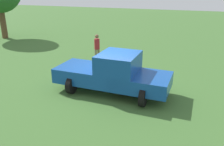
# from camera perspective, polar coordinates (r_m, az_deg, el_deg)

# --- Properties ---
(ground_plane) EXTENTS (80.00, 80.00, 0.00)m
(ground_plane) POSITION_cam_1_polar(r_m,az_deg,el_deg) (10.71, -0.34, -3.86)
(ground_plane) COLOR #3D662D
(pickup_truck) EXTENTS (2.32, 5.02, 1.80)m
(pickup_truck) POSITION_cam_1_polar(r_m,az_deg,el_deg) (9.99, 0.69, 0.07)
(pickup_truck) COLOR black
(pickup_truck) RESTS_ON ground_plane
(person_bystander) EXTENTS (0.44, 0.44, 1.73)m
(person_bystander) POSITION_cam_1_polar(r_m,az_deg,el_deg) (14.21, -3.71, 6.47)
(person_bystander) COLOR #7A6B51
(person_bystander) RESTS_ON ground_plane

